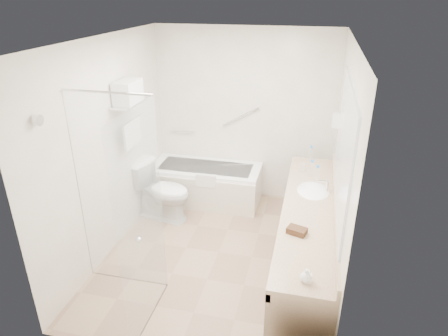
% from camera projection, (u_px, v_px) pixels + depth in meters
% --- Properties ---
extents(floor, '(3.20, 3.20, 0.00)m').
position_uv_depth(floor, '(218.00, 252.00, 4.88)').
color(floor, '#9F8262').
rests_on(floor, ground).
extents(ceiling, '(2.60, 3.20, 0.10)m').
position_uv_depth(ceiling, '(217.00, 39.00, 3.84)').
color(ceiling, white).
rests_on(ceiling, wall_back).
extents(wall_back, '(2.60, 0.10, 2.50)m').
position_uv_depth(wall_back, '(244.00, 116.00, 5.78)').
color(wall_back, silver).
rests_on(wall_back, ground).
extents(wall_front, '(2.60, 0.10, 2.50)m').
position_uv_depth(wall_front, '(165.00, 241.00, 2.94)').
color(wall_front, silver).
rests_on(wall_front, ground).
extents(wall_left, '(0.10, 3.20, 2.50)m').
position_uv_depth(wall_left, '(109.00, 148.00, 4.63)').
color(wall_left, silver).
rests_on(wall_left, ground).
extents(wall_right, '(0.10, 3.20, 2.50)m').
position_uv_depth(wall_right, '(340.00, 170.00, 4.09)').
color(wall_right, silver).
rests_on(wall_right, ground).
extents(bathtub, '(1.60, 0.73, 0.59)m').
position_uv_depth(bathtub, '(206.00, 184.00, 5.97)').
color(bathtub, white).
rests_on(bathtub, floor).
extents(grab_bar_short, '(0.40, 0.03, 0.03)m').
position_uv_depth(grab_bar_short, '(182.00, 132.00, 6.07)').
color(grab_bar_short, silver).
rests_on(grab_bar_short, wall_back).
extents(grab_bar_long, '(0.53, 0.03, 0.33)m').
position_uv_depth(grab_bar_long, '(241.00, 117.00, 5.75)').
color(grab_bar_long, silver).
rests_on(grab_bar_long, wall_back).
extents(shower_enclosure, '(0.96, 0.91, 2.11)m').
position_uv_depth(shower_enclosure, '(129.00, 208.00, 3.75)').
color(shower_enclosure, silver).
rests_on(shower_enclosure, floor).
extents(towel_shelf, '(0.24, 0.55, 0.81)m').
position_uv_depth(towel_shelf, '(129.00, 99.00, 4.71)').
color(towel_shelf, silver).
rests_on(towel_shelf, wall_left).
extents(vanity_counter, '(0.55, 2.70, 0.95)m').
position_uv_depth(vanity_counter, '(307.00, 225.00, 4.27)').
color(vanity_counter, tan).
rests_on(vanity_counter, floor).
extents(sink, '(0.40, 0.52, 0.14)m').
position_uv_depth(sink, '(313.00, 193.00, 4.54)').
color(sink, white).
rests_on(sink, vanity_counter).
extents(faucet, '(0.03, 0.03, 0.14)m').
position_uv_depth(faucet, '(327.00, 186.00, 4.47)').
color(faucet, silver).
rests_on(faucet, vanity_counter).
extents(mirror, '(0.02, 2.00, 1.20)m').
position_uv_depth(mirror, '(344.00, 148.00, 3.84)').
color(mirror, silver).
rests_on(mirror, wall_right).
extents(hairdryer_unit, '(0.08, 0.10, 0.18)m').
position_uv_depth(hairdryer_unit, '(336.00, 120.00, 4.95)').
color(hairdryer_unit, white).
rests_on(hairdryer_unit, wall_right).
extents(toilet, '(0.89, 0.61, 0.80)m').
position_uv_depth(toilet, '(162.00, 191.00, 5.48)').
color(toilet, white).
rests_on(toilet, floor).
extents(amenity_basket, '(0.20, 0.17, 0.06)m').
position_uv_depth(amenity_basket, '(297.00, 231.00, 3.73)').
color(amenity_basket, '#3F2916').
rests_on(amenity_basket, vanity_counter).
extents(soap_bottle_a, '(0.06, 0.12, 0.05)m').
position_uv_depth(soap_bottle_a, '(308.00, 280.00, 3.11)').
color(soap_bottle_a, white).
rests_on(soap_bottle_a, vanity_counter).
extents(soap_bottle_b, '(0.11, 0.13, 0.09)m').
position_uv_depth(soap_bottle_b, '(306.00, 277.00, 3.11)').
color(soap_bottle_b, white).
rests_on(soap_bottle_b, vanity_counter).
extents(water_bottle_left, '(0.07, 0.07, 0.22)m').
position_uv_depth(water_bottle_left, '(317.00, 175.00, 4.68)').
color(water_bottle_left, silver).
rests_on(water_bottle_left, vanity_counter).
extents(water_bottle_mid, '(0.07, 0.07, 0.21)m').
position_uv_depth(water_bottle_mid, '(312.00, 169.00, 4.84)').
color(water_bottle_mid, silver).
rests_on(water_bottle_mid, vanity_counter).
extents(water_bottle_right, '(0.07, 0.07, 0.22)m').
position_uv_depth(water_bottle_right, '(310.00, 154.00, 5.26)').
color(water_bottle_right, silver).
rests_on(water_bottle_right, vanity_counter).
extents(drinking_glass_near, '(0.07, 0.07, 0.08)m').
position_uv_depth(drinking_glass_near, '(302.00, 187.00, 4.53)').
color(drinking_glass_near, silver).
rests_on(drinking_glass_near, vanity_counter).
extents(drinking_glass_far, '(0.09, 0.09, 0.10)m').
position_uv_depth(drinking_glass_far, '(303.00, 167.00, 4.99)').
color(drinking_glass_far, silver).
rests_on(drinking_glass_far, vanity_counter).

